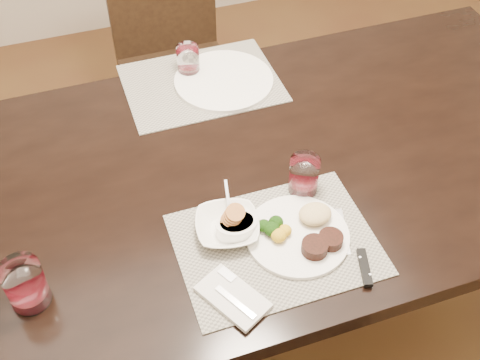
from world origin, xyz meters
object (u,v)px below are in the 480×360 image
object	(u,v)px
dinner_plate	(303,233)
steak_knife	(359,258)
far_plate	(224,81)
wine_glass_near	(304,177)
chair_far	(172,51)
cracker_bowl	(227,226)

from	to	relation	value
dinner_plate	steak_knife	xyz separation A→B (m)	(0.10, -0.10, -0.01)
dinner_plate	far_plate	xyz separation A→B (m)	(0.01, 0.62, -0.01)
dinner_plate	far_plate	world-z (taller)	dinner_plate
wine_glass_near	chair_far	bearing A→B (deg)	94.73
steak_knife	far_plate	size ratio (longest dim) A/B	0.77
cracker_bowl	wine_glass_near	distance (m)	0.23
dinner_plate	cracker_bowl	size ratio (longest dim) A/B	1.39
far_plate	dinner_plate	bearing A→B (deg)	-90.66
steak_knife	far_plate	distance (m)	0.73
dinner_plate	wine_glass_near	xyz separation A→B (m)	(0.06, 0.14, 0.03)
dinner_plate	far_plate	distance (m)	0.62
cracker_bowl	far_plate	distance (m)	0.58
cracker_bowl	far_plate	xyz separation A→B (m)	(0.17, 0.55, -0.01)
far_plate	steak_knife	bearing A→B (deg)	-83.05
dinner_plate	cracker_bowl	world-z (taller)	cracker_bowl
chair_far	steak_knife	xyz separation A→B (m)	(0.12, -1.30, 0.26)
steak_knife	far_plate	bearing A→B (deg)	113.69
wine_glass_near	far_plate	distance (m)	0.49
cracker_bowl	dinner_plate	bearing A→B (deg)	-23.63
far_plate	cracker_bowl	bearing A→B (deg)	-107.11
chair_far	dinner_plate	size ratio (longest dim) A/B	3.66
chair_far	wine_glass_near	size ratio (longest dim) A/B	8.76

